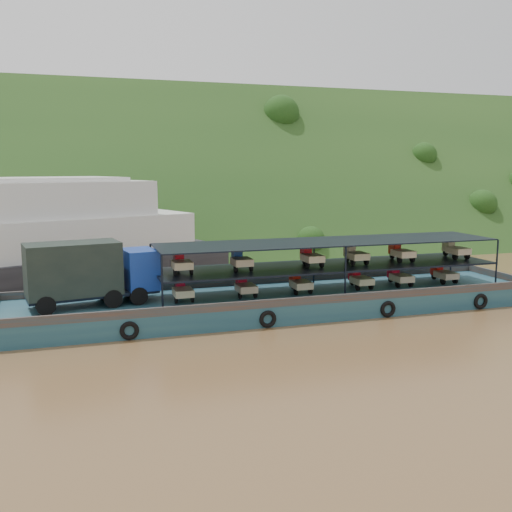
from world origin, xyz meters
name	(u,v)px	position (x,y,z in m)	size (l,w,h in m)	color
ground	(298,308)	(0.00, 0.00, 0.00)	(160.00, 160.00, 0.00)	brown
hillside	(193,242)	(0.00, 36.00, 0.00)	(140.00, 28.00, 28.00)	#183814
cargo_barge	(257,294)	(-3.00, -0.47, 1.27)	(35.00, 7.18, 5.06)	#15384C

